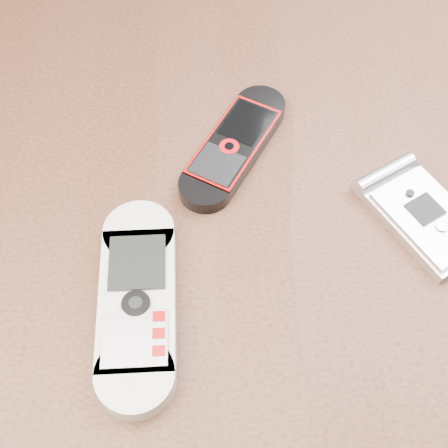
# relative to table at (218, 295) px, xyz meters

# --- Properties ---
(table) EXTENTS (1.20, 0.80, 0.75)m
(table) POSITION_rel_table_xyz_m (0.00, 0.00, 0.00)
(table) COLOR black
(table) RESTS_ON ground
(nokia_white) EXTENTS (0.06, 0.16, 0.02)m
(nokia_white) POSITION_rel_table_xyz_m (-0.06, -0.06, 0.11)
(nokia_white) COLOR beige
(nokia_white) RESTS_ON table
(nokia_black_red) EXTENTS (0.10, 0.14, 0.01)m
(nokia_black_red) POSITION_rel_table_xyz_m (0.01, 0.08, 0.11)
(nokia_black_red) COLOR black
(nokia_black_red) RESTS_ON table
(motorola_razr) EXTENTS (0.10, 0.12, 0.02)m
(motorola_razr) POSITION_rel_table_xyz_m (0.16, 0.00, 0.11)
(motorola_razr) COLOR silver
(motorola_razr) RESTS_ON table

